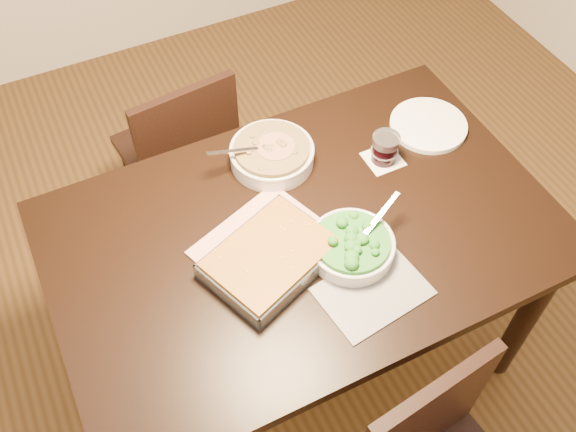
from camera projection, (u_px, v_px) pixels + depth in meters
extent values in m
plane|color=#482E14|center=(300.00, 350.00, 2.37)|extent=(4.00, 4.00, 0.00)
cube|color=black|center=(304.00, 234.00, 1.80)|extent=(1.40, 0.90, 0.04)
cube|color=black|center=(304.00, 248.00, 1.85)|extent=(1.26, 0.76, 0.08)
cylinder|color=black|center=(526.00, 317.00, 2.06)|extent=(0.07, 0.07, 0.71)
cylinder|color=black|center=(85.00, 286.00, 2.13)|extent=(0.07, 0.07, 0.71)
cylinder|color=black|center=(402.00, 164.00, 2.47)|extent=(0.07, 0.07, 0.71)
cube|color=#AB3030|center=(262.00, 242.00, 1.75)|extent=(0.41, 0.35, 0.01)
cube|color=#282930|center=(373.00, 291.00, 1.66)|extent=(0.30, 0.23, 0.00)
cube|color=white|center=(383.00, 159.00, 1.94)|extent=(0.11, 0.11, 0.00)
cylinder|color=silver|center=(272.00, 156.00, 1.92)|extent=(0.25, 0.25, 0.05)
torus|color=silver|center=(272.00, 149.00, 1.90)|extent=(0.25, 0.25, 0.01)
cylinder|color=#3C2610|center=(272.00, 148.00, 1.89)|extent=(0.22, 0.22, 0.02)
cube|color=silver|center=(248.00, 153.00, 1.86)|extent=(0.16, 0.02, 0.05)
cylinder|color=maroon|center=(275.00, 146.00, 1.89)|extent=(0.12, 0.12, 0.00)
cylinder|color=silver|center=(351.00, 248.00, 1.72)|extent=(0.23, 0.23, 0.04)
torus|color=silver|center=(352.00, 242.00, 1.70)|extent=(0.23, 0.23, 0.01)
cylinder|color=#135315|center=(352.00, 242.00, 1.69)|extent=(0.20, 0.20, 0.02)
cube|color=silver|center=(369.00, 222.00, 1.72)|extent=(0.14, 0.07, 0.05)
cube|color=silver|center=(270.00, 263.00, 1.71)|extent=(0.39, 0.34, 0.01)
cube|color=#59340C|center=(270.00, 257.00, 1.69)|extent=(0.37, 0.32, 0.05)
cube|color=silver|center=(239.00, 234.00, 1.74)|extent=(0.31, 0.12, 0.04)
cube|color=silver|center=(303.00, 284.00, 1.64)|extent=(0.31, 0.12, 0.04)
cube|color=silver|center=(310.00, 222.00, 1.76)|extent=(0.09, 0.23, 0.04)
cube|color=silver|center=(226.00, 297.00, 1.62)|extent=(0.09, 0.23, 0.04)
cylinder|color=black|center=(384.00, 151.00, 1.91)|extent=(0.07, 0.07, 0.07)
cylinder|color=silver|center=(386.00, 140.00, 1.88)|extent=(0.08, 0.08, 0.02)
cylinder|color=white|center=(428.00, 125.00, 2.02)|extent=(0.24, 0.24, 0.02)
cube|color=black|center=(425.00, 419.00, 1.59)|extent=(0.39, 0.08, 0.41)
cube|color=black|center=(176.00, 150.00, 2.47)|extent=(0.42, 0.42, 0.04)
cylinder|color=black|center=(199.00, 146.00, 2.76)|extent=(0.03, 0.03, 0.37)
cylinder|color=black|center=(236.00, 194.00, 2.60)|extent=(0.03, 0.03, 0.37)
cylinder|color=black|center=(131.00, 176.00, 2.66)|extent=(0.03, 0.03, 0.37)
cylinder|color=black|center=(164.00, 228.00, 2.49)|extent=(0.03, 0.03, 0.37)
cube|color=black|center=(189.00, 137.00, 2.21)|extent=(0.38, 0.07, 0.41)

